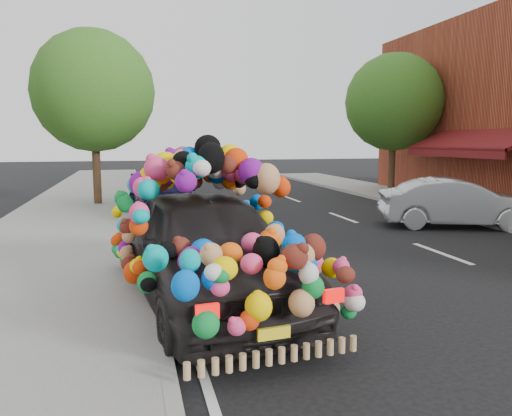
% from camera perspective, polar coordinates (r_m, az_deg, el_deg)
% --- Properties ---
extents(ground, '(100.00, 100.00, 0.00)m').
position_cam_1_polar(ground, '(9.60, 2.30, -6.41)').
color(ground, black).
rests_on(ground, ground).
extents(sidewalk, '(4.00, 60.00, 0.12)m').
position_cam_1_polar(sidewalk, '(9.36, -24.05, -7.08)').
color(sidewalk, gray).
rests_on(sidewalk, ground).
extents(kerb, '(0.15, 60.00, 0.13)m').
position_cam_1_polar(kerb, '(9.22, -11.95, -6.76)').
color(kerb, gray).
rests_on(kerb, ground).
extents(lane_markings, '(6.00, 50.00, 0.01)m').
position_cam_1_polar(lane_markings, '(11.14, 20.42, -4.87)').
color(lane_markings, silver).
rests_on(lane_markings, ground).
extents(tree_near_sidewalk, '(4.20, 4.20, 6.13)m').
position_cam_1_polar(tree_near_sidewalk, '(18.54, -18.10, 12.58)').
color(tree_near_sidewalk, '#332114').
rests_on(tree_near_sidewalk, ground).
extents(tree_far_b, '(4.00, 4.00, 5.90)m').
position_cam_1_polar(tree_far_b, '(21.77, 15.50, 11.56)').
color(tree_far_b, '#332114').
rests_on(tree_far_b, ground).
extents(plush_art_car, '(2.89, 5.29, 2.30)m').
position_cam_1_polar(plush_art_car, '(7.08, -5.70, -1.71)').
color(plush_art_car, black).
rests_on(plush_art_car, ground).
extents(navy_sedan, '(2.18, 4.54, 1.28)m').
position_cam_1_polar(navy_sedan, '(15.38, -10.52, 1.25)').
color(navy_sedan, black).
rests_on(navy_sedan, ground).
extents(silver_hatchback, '(4.27, 2.71, 1.33)m').
position_cam_1_polar(silver_hatchback, '(14.53, 21.95, 0.54)').
color(silver_hatchback, '#A0A3A7').
rests_on(silver_hatchback, ground).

